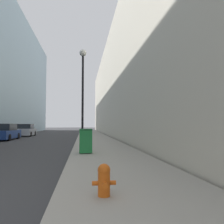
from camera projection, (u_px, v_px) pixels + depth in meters
sidewalk_right at (96, 140)px, 21.19m from camera, size 3.74×60.00×0.13m
building_right_stone at (150, 88)px, 30.52m from camera, size 12.00×60.00×13.36m
fire_hydrant at (104, 179)px, 4.44m from camera, size 0.49×0.37×0.65m
trash_bin at (86, 141)px, 11.01m from camera, size 0.64×0.66×1.22m
lamppost at (83, 82)px, 15.73m from camera, size 0.50×0.50×6.88m
parked_sedan_near at (6, 132)px, 21.86m from camera, size 1.82×4.78×1.63m
parked_sedan_far at (26, 131)px, 28.66m from camera, size 1.95×4.10×1.60m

